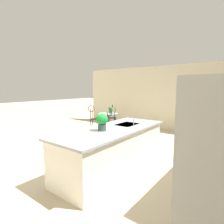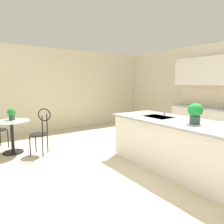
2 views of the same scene
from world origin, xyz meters
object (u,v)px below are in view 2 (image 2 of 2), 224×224
at_px(potted_plant_on_table, 12,113).
at_px(potted_plant_counter_near, 195,112).
at_px(bistro_table, 12,134).
at_px(chair_near_window, 41,129).

relative_size(potted_plant_on_table, potted_plant_counter_near, 0.77).
distance_m(bistro_table, potted_plant_on_table, 0.47).
bearing_deg(potted_plant_on_table, chair_near_window, 36.25).
bearing_deg(chair_near_window, potted_plant_counter_near, 34.74).
xyz_separation_m(chair_near_window, potted_plant_on_table, (-0.63, -0.46, 0.32)).
xyz_separation_m(potted_plant_on_table, potted_plant_counter_near, (3.20, 2.25, 0.22)).
height_order(bistro_table, chair_near_window, chair_near_window).
xyz_separation_m(bistro_table, potted_plant_on_table, (-0.13, 0.04, 0.44)).
distance_m(bistro_table, chair_near_window, 0.72).
bearing_deg(potted_plant_counter_near, potted_plant_on_table, -144.96).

